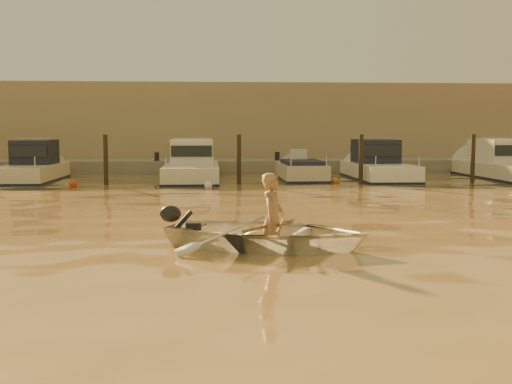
{
  "coord_description": "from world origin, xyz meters",
  "views": [
    {
      "loc": [
        -1.34,
        -12.02,
        2.18
      ],
      "look_at": [
        -0.3,
        2.68,
        0.75
      ],
      "focal_mm": 45.0,
      "sensor_mm": 36.0,
      "label": 1
    }
  ],
  "objects": [
    {
      "name": "moored_boat_5",
      "position": [
        12.11,
        16.0,
        0.62
      ],
      "size": [
        2.64,
        8.73,
        1.75
      ],
      "primitive_type": null,
      "color": "silver",
      "rests_on": "ground_plane"
    },
    {
      "name": "waterfront_building",
      "position": [
        0.0,
        27.0,
        2.4
      ],
      "size": [
        46.0,
        7.0,
        4.8
      ],
      "primitive_type": "cube",
      "color": "#9E8466",
      "rests_on": "quay"
    },
    {
      "name": "oar_port",
      "position": [
        -0.07,
        -0.41,
        0.42
      ],
      "size": [
        0.4,
        2.08,
        0.13
      ],
      "primitive_type": "cylinder",
      "rotation": [
        1.54,
        0.0,
        -0.16
      ],
      "color": "olive",
      "rests_on": "dinghy"
    },
    {
      "name": "piling_1",
      "position": [
        -5.5,
        13.8,
        0.9
      ],
      "size": [
        0.18,
        0.18,
        2.2
      ],
      "primitive_type": "cylinder",
      "color": "#2D2319",
      "rests_on": "ground_plane"
    },
    {
      "name": "dinghy",
      "position": [
        -0.3,
        -0.32,
        0.27
      ],
      "size": [
        4.49,
        3.87,
        0.78
      ],
      "primitive_type": "imported",
      "rotation": [
        0.0,
        0.0,
        1.2
      ],
      "color": "silver",
      "rests_on": "ground_plane"
    },
    {
      "name": "piling_2",
      "position": [
        -0.2,
        13.8,
        0.9
      ],
      "size": [
        0.18,
        0.18,
        2.2
      ],
      "primitive_type": "cylinder",
      "color": "#2D2319",
      "rests_on": "ground_plane"
    },
    {
      "name": "fender_b",
      "position": [
        -6.68,
        13.17,
        0.1
      ],
      "size": [
        0.3,
        0.3,
        0.3
      ],
      "primitive_type": "sphere",
      "color": "red",
      "rests_on": "ground_plane"
    },
    {
      "name": "moored_boat_1",
      "position": [
        -8.98,
        16.0,
        0.62
      ],
      "size": [
        2.05,
        6.16,
        1.75
      ],
      "primitive_type": null,
      "color": "beige",
      "rests_on": "ground_plane"
    },
    {
      "name": "moored_boat_4",
      "position": [
        6.11,
        16.0,
        0.62
      ],
      "size": [
        2.21,
        6.83,
        1.75
      ],
      "primitive_type": null,
      "color": "white",
      "rests_on": "ground_plane"
    },
    {
      "name": "fender_c",
      "position": [
        -1.44,
        12.13,
        0.1
      ],
      "size": [
        0.3,
        0.3,
        0.3
      ],
      "primitive_type": "sphere",
      "color": "white",
      "rests_on": "ground_plane"
    },
    {
      "name": "fender_e",
      "position": [
        6.92,
        13.29,
        0.1
      ],
      "size": [
        0.3,
        0.3,
        0.3
      ],
      "primitive_type": "sphere",
      "color": "white",
      "rests_on": "ground_plane"
    },
    {
      "name": "outboard_motor",
      "position": [
        -1.7,
        0.22,
        0.28
      ],
      "size": [
        0.98,
        0.7,
        0.7
      ],
      "primitive_type": null,
      "rotation": [
        0.0,
        0.0,
        -0.37
      ],
      "color": "black",
      "rests_on": "dinghy"
    },
    {
      "name": "moored_boat_3",
      "position": [
        2.65,
        16.0,
        0.22
      ],
      "size": [
        1.81,
        5.33,
        0.95
      ],
      "primitive_type": null,
      "color": "beige",
      "rests_on": "ground_plane"
    },
    {
      "name": "ground_plane",
      "position": [
        0.0,
        0.0,
        0.0
      ],
      "size": [
        160.0,
        160.0,
        0.0
      ],
      "primitive_type": "plane",
      "color": "olive",
      "rests_on": "ground"
    },
    {
      "name": "piling_4",
      "position": [
        9.5,
        13.8,
        0.9
      ],
      "size": [
        0.18,
        0.18,
        2.2
      ],
      "primitive_type": "cylinder",
      "color": "#2D2319",
      "rests_on": "ground_plane"
    },
    {
      "name": "fender_d",
      "position": [
        3.76,
        13.93,
        0.1
      ],
      "size": [
        0.3,
        0.3,
        0.3
      ],
      "primitive_type": "sphere",
      "color": "#CA6B17",
      "rests_on": "ground_plane"
    },
    {
      "name": "moored_boat_2",
      "position": [
        -2.15,
        16.0,
        0.62
      ],
      "size": [
        2.27,
        7.61,
        1.75
      ],
      "primitive_type": null,
      "color": "silver",
      "rests_on": "ground_plane"
    },
    {
      "name": "quay",
      "position": [
        0.0,
        21.5,
        0.15
      ],
      "size": [
        52.0,
        4.0,
        1.0
      ],
      "primitive_type": "cube",
      "color": "gray",
      "rests_on": "ground_plane"
    },
    {
      "name": "oar_starboard",
      "position": [
        -0.25,
        -0.34,
        0.42
      ],
      "size": [
        1.14,
        1.83,
        0.13
      ],
      "primitive_type": "cylinder",
      "rotation": [
        1.54,
        0.0,
        -0.54
      ],
      "color": "brown",
      "rests_on": "dinghy"
    },
    {
      "name": "piling_3",
      "position": [
        4.8,
        13.8,
        0.9
      ],
      "size": [
        0.18,
        0.18,
        2.2
      ],
      "primitive_type": "cylinder",
      "color": "#2D2319",
      "rests_on": "ground_plane"
    },
    {
      "name": "person",
      "position": [
        -0.21,
        -0.35,
        0.55
      ],
      "size": [
        0.6,
        0.72,
        1.7
      ],
      "primitive_type": "imported",
      "rotation": [
        0.0,
        0.0,
        1.2
      ],
      "color": "#9F754F",
      "rests_on": "dinghy"
    }
  ]
}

